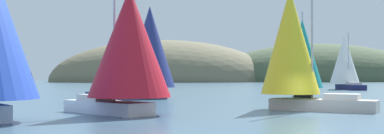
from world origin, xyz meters
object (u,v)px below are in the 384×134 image
Objects in this scene: sailboat_navy_sail at (148,50)px; sailboat_teal_sail at (302,56)px; sailboat_white_mainsail at (345,61)px; sailboat_yellow_sail at (293,46)px; sailboat_crimson_sail at (128,47)px.

sailboat_teal_sail is at bearing -2.40° from sailboat_navy_sail.
sailboat_white_mainsail is 0.92× the size of sailboat_navy_sail.
sailboat_teal_sail is 30.24m from sailboat_white_mainsail.
sailboat_yellow_sail is 10.83m from sailboat_crimson_sail.
sailboat_yellow_sail is 1.07× the size of sailboat_crimson_sail.
sailboat_navy_sail is (-8.20, 16.42, 0.59)m from sailboat_yellow_sail.
sailboat_teal_sail is at bearing -124.24° from sailboat_white_mainsail.
sailboat_navy_sail is at bearing -142.87° from sailboat_white_mainsail.
sailboat_white_mainsail is 0.99× the size of sailboat_yellow_sail.
sailboat_yellow_sail reaches higher than sailboat_crimson_sail.
sailboat_teal_sail is at bearing 66.16° from sailboat_yellow_sail.
sailboat_white_mainsail reaches higher than sailboat_teal_sail.
sailboat_crimson_sail is at bearing -97.11° from sailboat_navy_sail.
sailboat_crimson_sail is at bearing -128.63° from sailboat_white_mainsail.
sailboat_navy_sail is (-15.17, 0.64, 0.59)m from sailboat_teal_sail.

